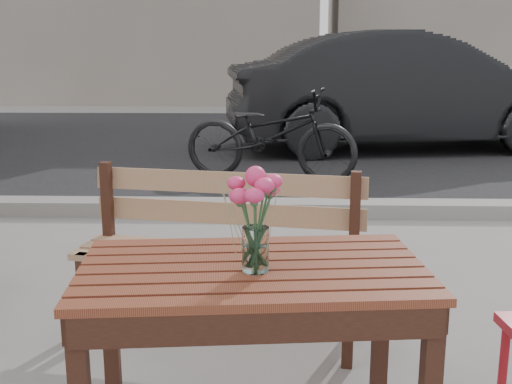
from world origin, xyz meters
TOP-DOWN VIEW (x-y plane):
  - street at (0.00, 5.06)m, footprint 30.00×8.12m
  - main_table at (-0.05, -0.15)m, footprint 1.15×0.74m
  - main_bench at (-0.22, 0.80)m, footprint 1.37×0.61m
  - main_vase at (-0.04, -0.19)m, footprint 0.18×0.18m
  - parked_car at (1.75, 6.50)m, footprint 4.85×2.28m
  - bicycle at (-0.03, 4.40)m, footprint 1.90×1.08m

SIDE VIEW (x-z plane):
  - street at x=0.00m, z-range -0.03..0.09m
  - bicycle at x=-0.03m, z-range 0.00..0.95m
  - main_bench at x=-0.22m, z-range 0.09..0.91m
  - main_table at x=-0.05m, z-range 0.23..0.90m
  - parked_car at x=1.75m, z-range 0.00..1.54m
  - main_vase at x=-0.04m, z-range 0.72..1.05m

